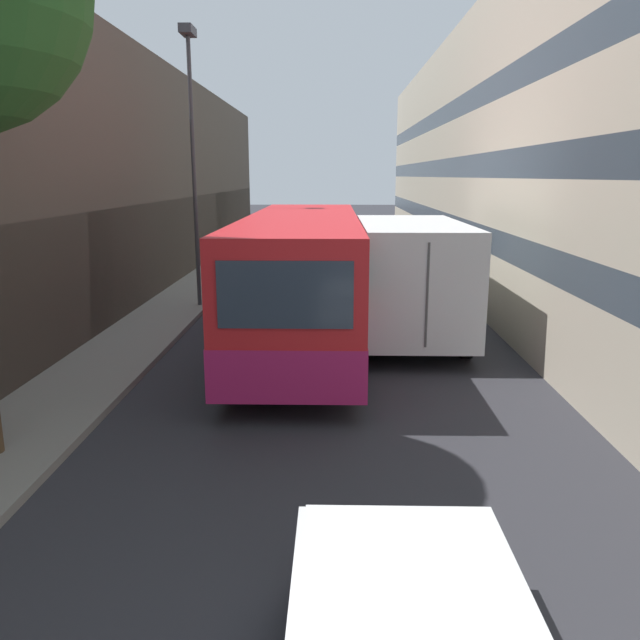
% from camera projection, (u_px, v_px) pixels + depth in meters
% --- Properties ---
extents(ground_plane, '(150.00, 150.00, 0.00)m').
position_uv_depth(ground_plane, '(329.00, 348.00, 14.93)').
color(ground_plane, '#2B2B30').
extents(sidewalk_left, '(2.02, 60.00, 0.14)m').
position_uv_depth(sidewalk_left, '(130.00, 344.00, 15.01)').
color(sidewalk_left, gray).
rests_on(sidewalk_left, ground_plane).
extents(building_left_shopfront, '(2.40, 60.00, 7.92)m').
position_uv_depth(building_left_shopfront, '(28.00, 194.00, 14.26)').
color(building_left_shopfront, '#51473D').
rests_on(building_left_shopfront, ground_plane).
extents(building_right_apartment, '(2.40, 60.00, 9.16)m').
position_uv_depth(building_right_apartment, '(579.00, 151.00, 13.78)').
color(building_right_apartment, '#A89E89').
rests_on(building_right_apartment, ground_plane).
extents(bus, '(2.63, 11.45, 3.09)m').
position_uv_depth(bus, '(303.00, 275.00, 15.32)').
color(bus, red).
rests_on(bus, ground_plane).
extents(box_truck, '(2.44, 7.78, 2.93)m').
position_uv_depth(box_truck, '(406.00, 273.00, 16.08)').
color(box_truck, silver).
rests_on(box_truck, ground_plane).
extents(street_lamp, '(0.36, 0.80, 7.97)m').
position_uv_depth(street_lamp, '(192.00, 122.00, 18.02)').
color(street_lamp, '#38383D').
rests_on(street_lamp, sidewalk_left).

